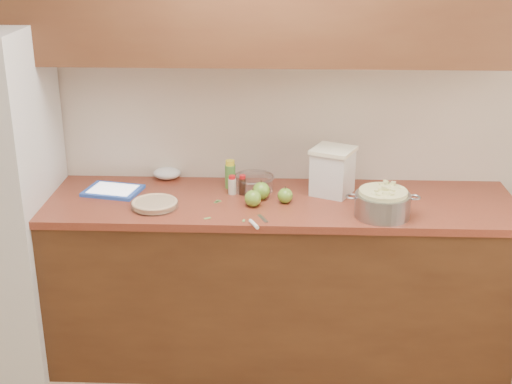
{
  "coord_description": "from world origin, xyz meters",
  "views": [
    {
      "loc": [
        0.12,
        -1.94,
        2.27
      ],
      "look_at": [
        -0.01,
        1.43,
        0.98
      ],
      "focal_mm": 50.0,
      "sensor_mm": 36.0,
      "label": 1
    }
  ],
  "objects_px": {
    "pie": "(155,204)",
    "colander": "(382,204)",
    "tablet": "(113,191)",
    "flour_canister": "(333,171)"
  },
  "relations": [
    {
      "from": "pie",
      "to": "colander",
      "type": "relative_size",
      "value": 0.66
    },
    {
      "from": "pie",
      "to": "tablet",
      "type": "xyz_separation_m",
      "value": [
        -0.26,
        0.21,
        -0.01
      ]
    },
    {
      "from": "tablet",
      "to": "colander",
      "type": "bearing_deg",
      "value": 0.89
    },
    {
      "from": "colander",
      "to": "flour_canister",
      "type": "relative_size",
      "value": 1.35
    },
    {
      "from": "flour_canister",
      "to": "tablet",
      "type": "height_order",
      "value": "flour_canister"
    },
    {
      "from": "pie",
      "to": "flour_canister",
      "type": "height_order",
      "value": "flour_canister"
    },
    {
      "from": "tablet",
      "to": "flour_canister",
      "type": "bearing_deg",
      "value": 13.39
    },
    {
      "from": "flour_canister",
      "to": "pie",
      "type": "bearing_deg",
      "value": -165.07
    },
    {
      "from": "colander",
      "to": "tablet",
      "type": "distance_m",
      "value": 1.41
    },
    {
      "from": "pie",
      "to": "tablet",
      "type": "relative_size",
      "value": 0.74
    }
  ]
}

